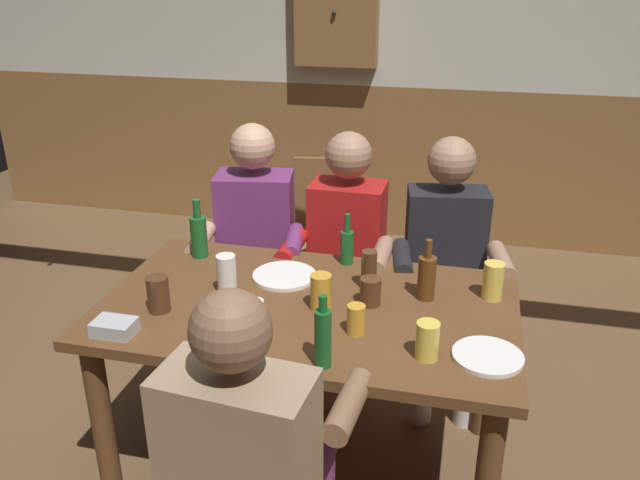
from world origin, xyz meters
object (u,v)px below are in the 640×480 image
Objects in this scene: plate_0 at (284,276)px; pint_glass_1 at (370,291)px; pint_glass_5 at (321,292)px; pint_glass_8 at (256,321)px; pint_glass_6 at (356,319)px; bottle_2 at (199,234)px; wall_dart_cabinet at (336,12)px; dining_table at (308,330)px; pint_glass_3 at (158,294)px; bottle_3 at (323,337)px; person_0 at (254,239)px; bottle_0 at (427,277)px; pint_glass_0 at (369,270)px; person_3 at (251,445)px; pint_glass_7 at (427,341)px; bottle_1 at (347,245)px; condiment_caddy at (114,327)px; plate_1 at (488,356)px; person_2 at (446,261)px; pint_glass_2 at (493,281)px; pint_glass_4 at (227,275)px; chair_empty_near_right at (327,231)px; person_1 at (344,250)px.

plate_0 is 2.42× the size of pint_glass_1.
pint_glass_8 is (-0.16, -0.27, 0.01)m from pint_glass_5.
pint_glass_5 is 1.28× the size of pint_glass_6.
pint_glass_5 is (0.20, -0.21, 0.06)m from plate_0.
wall_dart_cabinet is at bearing 86.53° from bottle_2.
plate_0 is 1.00× the size of bottle_2.
dining_table is 0.57m from pint_glass_3.
bottle_3 is 1.84× the size of pint_glass_5.
pint_glass_6 is (0.66, -0.84, 0.12)m from person_0.
pint_glass_8 is (-0.52, -0.44, -0.01)m from bottle_0.
pint_glass_0 is 0.34m from pint_glass_6.
person_3 reaches higher than bottle_2.
bottle_0 is 0.98m from pint_glass_3.
person_3 is 11.17× the size of pint_glass_1.
wall_dart_cabinet reaches higher than pint_glass_7.
dining_table is 6.17× the size of bottle_3.
person_3 is 8.77× the size of pint_glass_3.
pint_glass_1 is 0.79× the size of pint_glass_5.
bottle_1 is 0.63m from bottle_2.
plate_0 is (0.44, 0.54, -0.02)m from condiment_caddy.
person_3 is at bearing -144.31° from plate_1.
wall_dart_cabinet is (-1.07, 2.65, 0.85)m from plate_1.
pint_glass_6 is 0.26m from pint_glass_7.
pint_glass_5 is at bearing -156.81° from pint_glass_1.
person_2 is at bearing 72.60° from bottle_3.
pint_glass_8 reaches higher than pint_glass_6.
pint_glass_2 is 0.65m from pint_glass_5.
pint_glass_0 is (-0.28, -0.49, 0.16)m from person_2.
pint_glass_1 is at bearing -160.42° from pint_glass_2.
pint_glass_5 is 0.21m from pint_glass_6.
person_0 is 4.97× the size of bottle_3.
plate_1 is (0.64, 0.46, 0.10)m from person_3.
pint_glass_7 is at bearing 48.04° from person_3.
person_0 is at bearing 100.73° from pint_glass_4.
bottle_3 reaches higher than dining_table.
chair_empty_near_right is at bearing 119.51° from plate_1.
person_0 is 0.87m from pint_glass_3.
pint_glass_4 reaches higher than chair_empty_near_right.
pint_glass_4 is at bearing 30.05° from person_2.
pint_glass_0 reaches higher than chair_empty_near_right.
pint_glass_8 is at bearing -15.89° from pint_glass_3.
bottle_0 is 2.25× the size of pint_glass_1.
plate_0 is 0.57m from bottle_0.
bottle_1 reaches higher than pint_glass_1.
person_0 is 1.04m from pint_glass_8.
pint_glass_1 is 0.79× the size of pint_glass_3.
pint_glass_0 is at bearing 102.21° from pint_glass_1.
bottle_3 is (-0.33, -1.04, 0.18)m from person_2.
pint_glass_7 is at bearing -36.31° from plate_0.
person_1 reaches higher than bottle_1.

